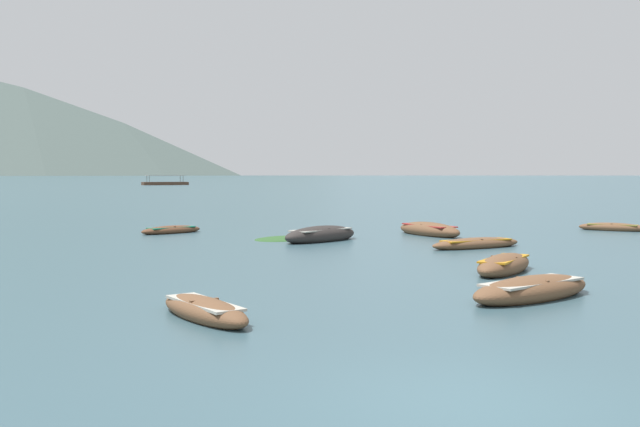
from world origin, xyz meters
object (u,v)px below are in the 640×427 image
object	(u,v)px
rowboat_0	(204,310)
rowboat_11	(532,290)
rowboat_4	(429,230)
rowboat_1	(321,235)
rowboat_6	(476,244)
rowboat_3	(612,227)
rowboat_9	(504,265)
rowboat_8	(171,230)
ferry_0	(165,183)

from	to	relation	value
rowboat_0	rowboat_11	size ratio (longest dim) A/B	0.81
rowboat_0	rowboat_4	xyz separation A→B (m)	(8.99, 17.90, 0.07)
rowboat_0	rowboat_4	distance (m)	20.03
rowboat_1	rowboat_6	xyz separation A→B (m)	(5.46, -3.30, -0.09)
rowboat_0	rowboat_3	bearing A→B (deg)	46.53
rowboat_9	rowboat_11	bearing A→B (deg)	-102.08
rowboat_8	rowboat_9	size ratio (longest dim) A/B	0.89
rowboat_8	rowboat_1	bearing A→B (deg)	-35.41
rowboat_9	rowboat_11	size ratio (longest dim) A/B	0.89
rowboat_4	rowboat_9	distance (m)	12.24
rowboat_3	rowboat_6	xyz separation A→B (m)	(-9.16, -7.25, -0.00)
rowboat_0	rowboat_1	world-z (taller)	rowboat_1
rowboat_6	rowboat_11	world-z (taller)	rowboat_11
rowboat_6	rowboat_0	bearing A→B (deg)	-127.28
rowboat_4	rowboat_8	bearing A→B (deg)	169.01
rowboat_3	rowboat_1	bearing A→B (deg)	-164.89
rowboat_3	rowboat_11	distance (m)	21.29
rowboat_4	rowboat_8	size ratio (longest dim) A/B	1.44
rowboat_1	ferry_0	world-z (taller)	ferry_0
rowboat_0	rowboat_6	distance (m)	15.39
rowboat_4	rowboat_6	size ratio (longest dim) A/B	1.07
rowboat_3	rowboat_6	world-z (taller)	same
rowboat_3	rowboat_4	distance (m)	9.62
rowboat_11	rowboat_0	bearing A→B (deg)	-167.98
rowboat_1	rowboat_8	bearing A→B (deg)	144.59
rowboat_8	rowboat_11	size ratio (longest dim) A/B	0.79
rowboat_6	rowboat_8	xyz separation A→B (m)	(-11.93, 7.91, -0.01)
rowboat_6	rowboat_8	size ratio (longest dim) A/B	1.34
rowboat_1	rowboat_3	world-z (taller)	rowboat_1
rowboat_8	rowboat_9	xyz separation A→B (m)	(10.60, -14.46, 0.06)
rowboat_0	rowboat_3	world-z (taller)	rowboat_0
rowboat_6	rowboat_3	bearing A→B (deg)	38.38
rowboat_8	ferry_0	xyz separation A→B (m)	(-15.74, 144.12, 0.31)
rowboat_1	rowboat_6	bearing A→B (deg)	-31.20
rowboat_4	rowboat_11	distance (m)	16.50
ferry_0	rowboat_3	bearing A→B (deg)	-75.73
rowboat_11	ferry_0	bearing A→B (deg)	98.88
rowboat_9	rowboat_4	bearing A→B (deg)	85.28
rowboat_8	ferry_0	bearing A→B (deg)	96.23
rowboat_8	rowboat_3	bearing A→B (deg)	-1.79
rowboat_3	rowboat_8	distance (m)	21.10
rowboat_3	rowboat_6	distance (m)	11.68
rowboat_0	rowboat_9	bearing A→B (deg)	35.52
rowboat_1	rowboat_9	distance (m)	10.68
rowboat_9	rowboat_11	distance (m)	4.29
rowboat_1	ferry_0	size ratio (longest dim) A/B	0.34
rowboat_1	rowboat_8	size ratio (longest dim) A/B	1.27
rowboat_6	rowboat_11	bearing A→B (deg)	-101.76
rowboat_6	rowboat_1	bearing A→B (deg)	148.80
rowboat_9	ferry_0	world-z (taller)	ferry_0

